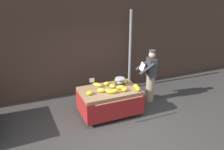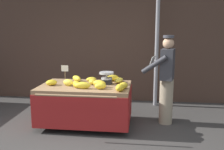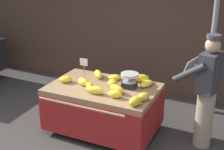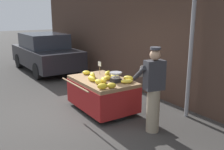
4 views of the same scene
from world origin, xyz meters
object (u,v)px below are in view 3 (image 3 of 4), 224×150
(weighing_scale, at_px, (130,81))
(banana_bunch_8, at_px, (112,83))
(banana_bunch_11, at_px, (141,78))
(banana_bunch_12, at_px, (90,87))
(banana_cart, at_px, (103,99))
(vendor_person, at_px, (206,92))
(banana_bunch_6, at_px, (143,97))
(price_sign, at_px, (84,64))
(banana_bunch_3, at_px, (146,84))
(banana_bunch_10, at_px, (117,89))
(banana_bunch_5, at_px, (115,77))
(banana_bunch_7, at_px, (83,82))
(banana_bunch_1, at_px, (115,94))
(banana_bunch_2, at_px, (135,101))
(banana_bunch_9, at_px, (66,79))
(street_pole, at_px, (213,36))
(banana_bunch_0, at_px, (96,90))
(banana_bunch_4, at_px, (98,74))

(weighing_scale, height_order, banana_bunch_8, weighing_scale)
(banana_bunch_11, bearing_deg, banana_bunch_12, -131.56)
(banana_cart, distance_m, vendor_person, 1.58)
(banana_bunch_6, relative_size, vendor_person, 0.12)
(price_sign, height_order, vendor_person, vendor_person)
(banana_bunch_3, bearing_deg, banana_bunch_10, -127.17)
(banana_bunch_5, bearing_deg, banana_bunch_10, -62.30)
(banana_bunch_10, bearing_deg, banana_bunch_7, 176.88)
(banana_bunch_1, distance_m, banana_bunch_7, 0.67)
(banana_bunch_11, bearing_deg, banana_bunch_2, -74.92)
(banana_bunch_9, bearing_deg, street_pole, 37.25)
(banana_bunch_0, relative_size, banana_bunch_5, 1.31)
(banana_bunch_1, bearing_deg, banana_bunch_3, 65.02)
(banana_bunch_9, distance_m, vendor_person, 2.18)
(price_sign, xyz_separation_m, banana_bunch_9, (-0.17, -0.30, -0.19))
(banana_bunch_0, bearing_deg, banana_bunch_12, 150.66)
(banana_bunch_2, relative_size, banana_bunch_7, 1.05)
(weighing_scale, xyz_separation_m, banana_bunch_4, (-0.64, 0.18, -0.06))
(banana_bunch_5, bearing_deg, banana_bunch_7, -128.86)
(street_pole, xyz_separation_m, banana_bunch_7, (-1.69, -1.54, -0.57))
(banana_bunch_7, xyz_separation_m, banana_bunch_9, (-0.33, 0.00, -0.01))
(banana_bunch_3, bearing_deg, banana_bunch_4, 177.87)
(banana_bunch_4, bearing_deg, street_pole, 34.19)
(banana_cart, height_order, banana_bunch_2, banana_bunch_2)
(banana_bunch_6, xyz_separation_m, banana_bunch_8, (-0.61, 0.29, -0.00))
(banana_cart, distance_m, banana_bunch_3, 0.72)
(price_sign, relative_size, banana_bunch_1, 1.69)
(banana_bunch_8, distance_m, banana_bunch_11, 0.50)
(banana_bunch_0, height_order, banana_bunch_3, banana_bunch_0)
(banana_bunch_2, xyz_separation_m, banana_bunch_3, (-0.09, 0.69, -0.02))
(price_sign, relative_size, banana_bunch_8, 1.64)
(banana_bunch_0, xyz_separation_m, banana_bunch_10, (0.27, 0.17, 0.00))
(street_pole, relative_size, banana_bunch_6, 13.92)
(street_pole, distance_m, banana_bunch_0, 2.28)
(banana_bunch_4, xyz_separation_m, banana_bunch_10, (0.54, -0.45, 0.01))
(banana_bunch_5, xyz_separation_m, banana_bunch_9, (-0.68, -0.43, 0.01))
(weighing_scale, height_order, banana_bunch_7, weighing_scale)
(price_sign, height_order, banana_bunch_2, price_sign)
(banana_bunch_0, distance_m, banana_bunch_10, 0.31)
(banana_cart, height_order, banana_bunch_0, banana_bunch_0)
(banana_bunch_4, bearing_deg, price_sign, -148.54)
(banana_bunch_4, relative_size, banana_bunch_8, 1.41)
(banana_bunch_8, bearing_deg, banana_cart, -146.71)
(price_sign, xyz_separation_m, vendor_person, (1.98, 0.07, -0.16))
(banana_bunch_0, bearing_deg, banana_bunch_8, 74.93)
(banana_bunch_4, bearing_deg, banana_bunch_8, -32.63)
(banana_bunch_2, distance_m, banana_bunch_9, 1.36)
(banana_bunch_6, distance_m, banana_bunch_10, 0.46)
(banana_bunch_4, bearing_deg, banana_bunch_0, -65.83)
(banana_bunch_0, distance_m, banana_bunch_1, 0.31)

